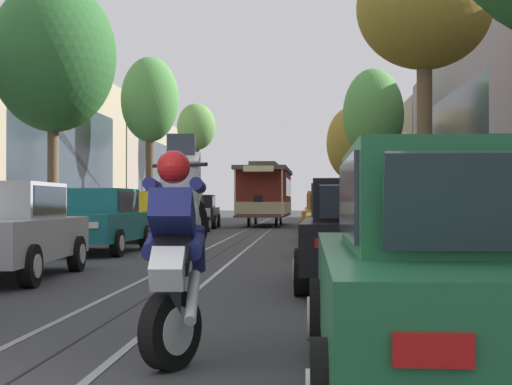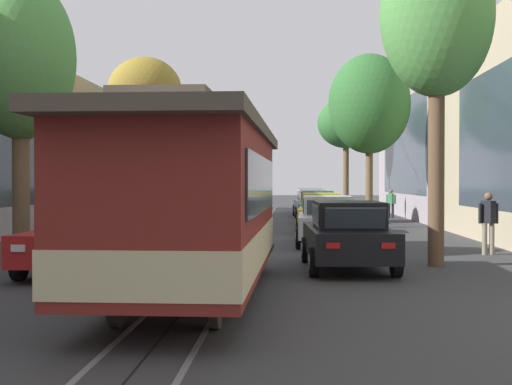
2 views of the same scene
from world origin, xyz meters
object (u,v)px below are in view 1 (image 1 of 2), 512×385
(parked_car_white_fifth_left, at_px, (180,213))
(street_tree_kerb_right_second, at_px, (424,11))
(parked_car_black_second_right, at_px, (364,233))
(street_tree_kerb_right_mid, at_px, (373,116))
(cable_car_trolley, at_px, (266,194))
(parked_car_black_sixth_left, at_px, (198,211))
(street_tree_kerb_left_second, at_px, (53,57))
(parked_car_silver_second_left, at_px, (3,230))
(parked_car_green_near_right, at_px, (469,276))
(street_tree_kerb_right_fourth, at_px, (350,144))
(street_tree_kerb_left_mid, at_px, (150,101))
(parked_car_teal_mid_left, at_px, (98,220))
(parked_car_orange_fourth_right, at_px, (331,216))
(parked_car_yellow_fourth_left, at_px, (149,216))
(parked_car_red_sixth_right, at_px, (324,211))
(parked_car_yellow_mid_right, at_px, (345,222))
(street_tree_kerb_left_fourth, at_px, (196,130))
(motorcycle_with_rider, at_px, (176,239))
(pedestrian_crossing_far, at_px, (92,208))
(parked_car_yellow_fifth_right, at_px, (328,213))

(parked_car_white_fifth_left, distance_m, street_tree_kerb_right_second, 14.04)
(parked_car_white_fifth_left, relative_size, parked_car_black_second_right, 1.00)
(street_tree_kerb_right_mid, distance_m, cable_car_trolley, 8.50)
(parked_car_white_fifth_left, distance_m, parked_car_black_sixth_left, 6.07)
(street_tree_kerb_left_second, bearing_deg, parked_car_silver_second_left, -76.23)
(parked_car_green_near_right, relative_size, street_tree_kerb_right_fourth, 0.62)
(street_tree_kerb_left_mid, bearing_deg, parked_car_teal_mid_left, -82.72)
(parked_car_orange_fourth_right, relative_size, street_tree_kerb_left_second, 0.57)
(parked_car_yellow_fourth_left, height_order, parked_car_red_sixth_right, same)
(parked_car_white_fifth_left, bearing_deg, parked_car_black_sixth_left, 91.42)
(parked_car_red_sixth_right, bearing_deg, parked_car_orange_fourth_right, -90.42)
(parked_car_orange_fourth_right, height_order, street_tree_kerb_left_second, street_tree_kerb_left_second)
(street_tree_kerb_left_mid, xyz_separation_m, cable_car_trolley, (5.19, 5.23, -4.31))
(parked_car_silver_second_left, relative_size, street_tree_kerb_right_mid, 0.60)
(parked_car_yellow_mid_right, bearing_deg, street_tree_kerb_right_mid, 82.76)
(street_tree_kerb_left_fourth, bearing_deg, parked_car_orange_fourth_right, -72.30)
(street_tree_kerb_right_fourth, bearing_deg, parked_car_black_second_right, -93.09)
(parked_car_black_sixth_left, bearing_deg, cable_car_trolley, 56.30)
(parked_car_silver_second_left, relative_size, street_tree_kerb_right_second, 0.56)
(street_tree_kerb_left_second, relative_size, motorcycle_with_rider, 4.13)
(street_tree_kerb_left_second, relative_size, street_tree_kerb_right_second, 0.97)
(parked_car_red_sixth_right, bearing_deg, street_tree_kerb_right_second, -82.80)
(street_tree_kerb_right_second, bearing_deg, street_tree_kerb_left_fourth, 109.32)
(parked_car_silver_second_left, height_order, parked_car_green_near_right, same)
(parked_car_yellow_fourth_left, xyz_separation_m, street_tree_kerb_right_second, (8.09, -4.39, 5.40))
(parked_car_teal_mid_left, height_order, parked_car_orange_fourth_right, same)
(parked_car_yellow_fourth_left, height_order, cable_car_trolley, cable_car_trolley)
(parked_car_silver_second_left, bearing_deg, parked_car_black_second_right, -7.49)
(motorcycle_with_rider, bearing_deg, parked_car_green_near_right, -32.38)
(parked_car_red_sixth_right, bearing_deg, parked_car_white_fifth_left, -130.48)
(street_tree_kerb_right_mid, bearing_deg, motorcycle_with_rider, -98.20)
(parked_car_black_sixth_left, xyz_separation_m, pedestrian_crossing_far, (-4.18, -3.43, 0.18))
(parked_car_orange_fourth_right, bearing_deg, parked_car_red_sixth_right, 89.58)
(parked_car_white_fifth_left, distance_m, parked_car_yellow_fifth_right, 5.91)
(parked_car_silver_second_left, height_order, parked_car_red_sixth_right, same)
(street_tree_kerb_right_fourth, bearing_deg, cable_car_trolley, -125.99)
(street_tree_kerb_left_fourth, height_order, street_tree_kerb_right_fourth, street_tree_kerb_left_fourth)
(parked_car_black_sixth_left, height_order, parked_car_yellow_fifth_right, same)
(parked_car_yellow_fourth_left, relative_size, parked_car_black_sixth_left, 1.00)
(parked_car_yellow_mid_right, distance_m, street_tree_kerb_right_fourth, 30.06)
(parked_car_yellow_fourth_left, height_order, street_tree_kerb_right_second, street_tree_kerb_right_second)
(parked_car_yellow_fifth_right, height_order, street_tree_kerb_left_fourth, street_tree_kerb_left_fourth)
(parked_car_teal_mid_left, relative_size, cable_car_trolley, 0.48)
(parked_car_green_near_right, distance_m, parked_car_orange_fourth_right, 19.42)
(parked_car_teal_mid_left, height_order, street_tree_kerb_left_fourth, street_tree_kerb_left_fourth)
(parked_car_white_fifth_left, height_order, street_tree_kerb_right_mid, street_tree_kerb_right_mid)
(parked_car_yellow_mid_right, distance_m, street_tree_kerb_left_mid, 20.24)
(street_tree_kerb_right_fourth, bearing_deg, parked_car_yellow_mid_right, -93.62)
(parked_car_orange_fourth_right, xyz_separation_m, motorcycle_with_rider, (-1.88, -18.12, 0.16))
(parked_car_black_second_right, distance_m, parked_car_yellow_fifth_right, 19.31)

